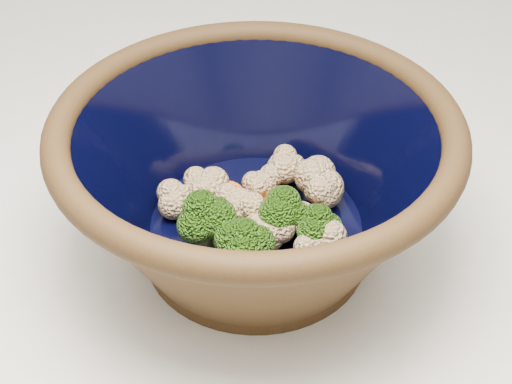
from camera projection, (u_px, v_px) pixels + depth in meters
name	position (u px, v px, depth m)	size (l,w,h in m)	color
mixing_bowl	(256.00, 179.00, 0.57)	(0.35, 0.35, 0.14)	black
vegetable_pile	(263.00, 211.00, 0.57)	(0.15, 0.15, 0.06)	#608442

